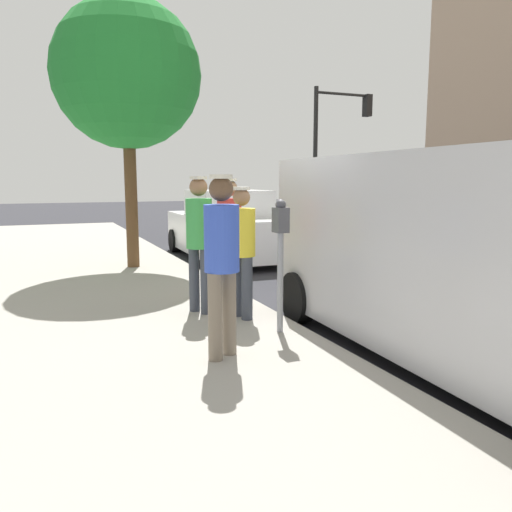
% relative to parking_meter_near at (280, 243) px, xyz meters
% --- Properties ---
extents(ground_plane, '(80.00, 80.00, 0.00)m').
position_rel_parking_meter_near_xyz_m(ground_plane, '(-1.35, -0.60, -1.18)').
color(ground_plane, '#2D2D33').
extents(sidewalk_slab, '(5.00, 32.00, 0.15)m').
position_rel_parking_meter_near_xyz_m(sidewalk_slab, '(2.15, -0.60, -1.11)').
color(sidewalk_slab, '#9E998E').
rests_on(sidewalk_slab, ground).
extents(parking_meter_near, '(0.14, 0.18, 1.52)m').
position_rel_parking_meter_near_xyz_m(parking_meter_near, '(0.00, 0.00, 0.00)').
color(parking_meter_near, gray).
rests_on(parking_meter_near, sidewalk_slab).
extents(pedestrian_in_yellow, '(0.34, 0.35, 1.65)m').
position_rel_parking_meter_near_xyz_m(pedestrian_in_yellow, '(0.18, -0.74, -0.09)').
color(pedestrian_in_yellow, '#383D47').
rests_on(pedestrian_in_yellow, sidewalk_slab).
extents(pedestrian_in_blue, '(0.34, 0.34, 1.79)m').
position_rel_parking_meter_near_xyz_m(pedestrian_in_blue, '(0.89, 0.55, 0.00)').
color(pedestrian_in_blue, '#726656').
rests_on(pedestrian_in_blue, sidewalk_slab).
extents(pedestrian_in_red, '(0.34, 0.36, 1.76)m').
position_rel_parking_meter_near_xyz_m(pedestrian_in_red, '(0.04, -1.57, -0.02)').
color(pedestrian_in_red, '#726656').
rests_on(pedestrian_in_red, sidewalk_slab).
extents(pedestrian_in_green, '(0.34, 0.34, 1.78)m').
position_rel_parking_meter_near_xyz_m(pedestrian_in_green, '(0.59, -1.21, -0.00)').
color(pedestrian_in_green, '#383D47').
rests_on(pedestrian_in_green, sidewalk_slab).
extents(parked_van, '(2.28, 5.27, 2.15)m').
position_rel_parking_meter_near_xyz_m(parked_van, '(-1.50, 1.34, -0.03)').
color(parked_van, '#BCBCC1').
rests_on(parked_van, ground).
extents(parked_sedan_behind, '(2.04, 4.44, 1.65)m').
position_rel_parking_meter_near_xyz_m(parked_sedan_behind, '(-1.61, -6.34, -0.43)').
color(parked_sedan_behind, white).
rests_on(parked_sedan_behind, ground).
extents(traffic_light_corner, '(2.48, 0.42, 5.20)m').
position_rel_parking_meter_near_xyz_m(traffic_light_corner, '(-7.78, -11.50, 2.34)').
color(traffic_light_corner, black).
rests_on(traffic_light_corner, ground).
extents(street_tree, '(2.85, 2.85, 5.17)m').
position_rel_parking_meter_near_xyz_m(street_tree, '(0.77, -5.22, 2.70)').
color(street_tree, brown).
rests_on(street_tree, sidewalk_slab).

